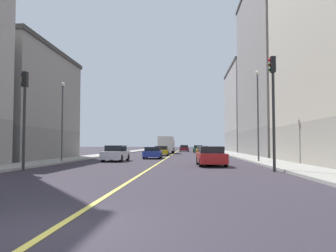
{
  "coord_description": "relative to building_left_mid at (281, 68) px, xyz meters",
  "views": [
    {
      "loc": [
        2.43,
        -6.06,
        1.53
      ],
      "look_at": [
        0.02,
        34.46,
        3.67
      ],
      "focal_mm": 37.12,
      "sensor_mm": 36.0,
      "label": 1
    }
  ],
  "objects": [
    {
      "name": "box_truck",
      "position": [
        -16.04,
        10.99,
        -10.26
      ],
      "size": [
        2.5,
        6.71,
        2.79
      ],
      "color": "maroon",
      "rests_on": "ground"
    },
    {
      "name": "street_lamp_left_near",
      "position": [
        -6.55,
        -17.53,
        -7.08
      ],
      "size": [
        0.36,
        0.36,
        7.56
      ],
      "color": "#4C4C51",
      "rests_on": "ground"
    },
    {
      "name": "traffic_light_left_near",
      "position": [
        -7.57,
        -26.94,
        -7.6
      ],
      "size": [
        0.4,
        0.32,
        6.51
      ],
      "color": "#2D2D2D",
      "rests_on": "ground"
    },
    {
      "name": "building_left_far",
      "position": [
        0.0,
        21.56,
        -3.52
      ],
      "size": [
        8.84,
        19.29,
        16.48
      ],
      "color": "gray",
      "rests_on": "ground"
    },
    {
      "name": "car_blue",
      "position": [
        -16.16,
        -9.78,
        -11.16
      ],
      "size": [
        1.87,
        4.03,
        1.24
      ],
      "color": "#23389E",
      "rests_on": "ground"
    },
    {
      "name": "street_lamp_right_near",
      "position": [
        -22.98,
        -18.11,
        -7.55
      ],
      "size": [
        0.36,
        0.36,
        6.65
      ],
      "color": "#4C4C51",
      "rests_on": "ground"
    },
    {
      "name": "car_red",
      "position": [
        -10.75,
        -21.85,
        -11.09
      ],
      "size": [
        2.03,
        4.56,
        1.38
      ],
      "color": "red",
      "rests_on": "ground"
    },
    {
      "name": "car_yellow",
      "position": [
        -16.07,
        0.91,
        -11.13
      ],
      "size": [
        2.04,
        4.58,
        1.29
      ],
      "color": "gold",
      "rests_on": "ground"
    },
    {
      "name": "traffic_light_right_near",
      "position": [
        -21.99,
        -26.94,
        -8.0
      ],
      "size": [
        0.4,
        0.32,
        5.81
      ],
      "color": "#2D2D2D",
      "rests_on": "ground"
    },
    {
      "name": "sidewalk_left",
      "position": [
        -5.71,
        8.34,
        -11.7
      ],
      "size": [
        2.88,
        168.0,
        0.15
      ],
      "primitive_type": "cube",
      "color": "#9E9B93",
      "rests_on": "ground"
    },
    {
      "name": "car_maroon",
      "position": [
        -13.29,
        25.64,
        -11.11
      ],
      "size": [
        1.98,
        4.61,
        1.36
      ],
      "color": "maroon",
      "rests_on": "ground"
    },
    {
      "name": "car_orange",
      "position": [
        -10.27,
        6.0,
        -11.14
      ],
      "size": [
        1.84,
        4.58,
        1.28
      ],
      "color": "orange",
      "rests_on": "ground"
    },
    {
      "name": "building_right_midblock",
      "position": [
        -29.53,
        -13.48,
        -6.29
      ],
      "size": [
        8.84,
        14.92,
        10.93
      ],
      "color": "slate",
      "rests_on": "ground"
    },
    {
      "name": "lane_center_stripe",
      "position": [
        -14.76,
        8.34,
        -11.76
      ],
      "size": [
        0.16,
        154.0,
        0.01
      ],
      "primitive_type": "cube",
      "color": "#E5D14C",
      "rests_on": "ground"
    },
    {
      "name": "sidewalk_right",
      "position": [
        -23.82,
        8.34,
        -11.7
      ],
      "size": [
        2.88,
        168.0,
        0.15
      ],
      "primitive_type": "cube",
      "color": "#9E9B93",
      "rests_on": "ground"
    },
    {
      "name": "car_green",
      "position": [
        -10.58,
        18.75,
        -11.11
      ],
      "size": [
        1.87,
        4.61,
        1.34
      ],
      "color": "#1E6B38",
      "rests_on": "ground"
    },
    {
      "name": "building_left_mid",
      "position": [
        0.0,
        0.0,
        0.0
      ],
      "size": [
        8.84,
        21.79,
        23.52
      ],
      "color": "slate",
      "rests_on": "ground"
    },
    {
      "name": "ground_plane",
      "position": [
        -14.76,
        -40.66,
        -11.77
      ],
      "size": [
        400.0,
        400.0,
        0.0
      ],
      "primitive_type": "plane",
      "color": "#312B34",
      "rests_on": "ground"
    },
    {
      "name": "car_white",
      "position": [
        -18.88,
        -15.78,
        -11.09
      ],
      "size": [
        1.96,
        4.2,
        1.42
      ],
      "color": "white",
      "rests_on": "ground"
    }
  ]
}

